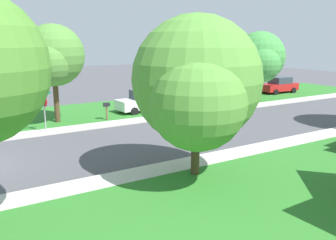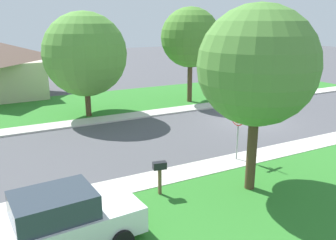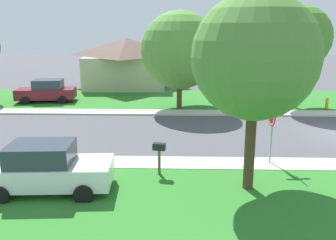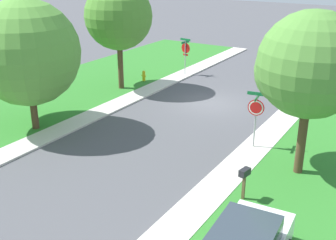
{
  "view_description": "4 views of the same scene",
  "coord_description": "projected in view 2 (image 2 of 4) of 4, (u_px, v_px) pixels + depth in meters",
  "views": [
    {
      "loc": [
        17.63,
        0.09,
        5.64
      ],
      "look_at": [
        1.47,
        9.92,
        1.4
      ],
      "focal_mm": 38.33,
      "sensor_mm": 36.0,
      "label": 1
    },
    {
      "loc": [
        -16.32,
        14.53,
        6.14
      ],
      "look_at": [
        -1.52,
        6.65,
        1.4
      ],
      "focal_mm": 38.04,
      "sensor_mm": 36.0,
      "label": 2
    },
    {
      "loc": [
        -19.03,
        8.61,
        5.55
      ],
      "look_at": [
        -2.68,
        9.09,
        1.4
      ],
      "focal_mm": 39.11,
      "sensor_mm": 36.0,
      "label": 3
    },
    {
      "loc": [
        -10.65,
        22.3,
        8.51
      ],
      "look_at": [
        -1.12,
        6.84,
        1.4
      ],
      "focal_mm": 45.18,
      "sensor_mm": 36.0,
      "label": 4
    }
  ],
  "objects": [
    {
      "name": "lawn_east",
      "position": [
        26.0,
        111.0,
        24.66
      ],
      "size": [
        8.0,
        56.0,
        0.08
      ],
      "primitive_type": "cube",
      "color": "#2D7528",
      "rests_on": "ground"
    },
    {
      "name": "tree_across_left",
      "position": [
        256.0,
        69.0,
        12.37
      ],
      "size": [
        4.46,
        4.15,
        6.71
      ],
      "color": "#4C3823",
      "rests_on": "ground"
    },
    {
      "name": "mailbox",
      "position": [
        160.0,
        170.0,
        12.59
      ],
      "size": [
        0.32,
        0.52,
        1.31
      ],
      "color": "brown",
      "rests_on": "ground"
    },
    {
      "name": "sidewalk_west",
      "position": [
        78.0,
        197.0,
        12.67
      ],
      "size": [
        1.4,
        56.0,
        0.1
      ],
      "primitive_type": "cube",
      "color": "beige",
      "rests_on": "ground"
    },
    {
      "name": "stop_sign_far_corner",
      "position": [
        238.0,
        121.0,
        15.52
      ],
      "size": [
        0.91,
        0.91,
        2.77
      ],
      "color": "#9E9EA3",
      "rests_on": "ground"
    },
    {
      "name": "sidewalk_east",
      "position": [
        37.0,
        128.0,
        20.66
      ],
      "size": [
        1.4,
        56.0,
        0.1
      ],
      "primitive_type": "cube",
      "color": "beige",
      "rests_on": "ground"
    },
    {
      "name": "fire_hydrant",
      "position": [
        216.0,
        95.0,
        28.01
      ],
      "size": [
        0.38,
        0.22,
        0.83
      ],
      "color": "gold",
      "rests_on": "ground"
    },
    {
      "name": "tree_across_right",
      "position": [
        87.0,
        56.0,
        22.56
      ],
      "size": [
        5.64,
        5.25,
        6.69
      ],
      "color": "#4C3823",
      "rests_on": "ground"
    },
    {
      "name": "ground_plane",
      "position": [
        251.0,
        122.0,
        22.1
      ],
      "size": [
        120.0,
        120.0,
        0.0
      ],
      "primitive_type": "plane",
      "color": "#4C4C51"
    },
    {
      "name": "stop_sign_near_corner",
      "position": [
        262.0,
        76.0,
        27.73
      ],
      "size": [
        0.91,
        0.91,
        2.77
      ],
      "color": "#9E9EA3",
      "rests_on": "ground"
    },
    {
      "name": "tree_sidewalk_near",
      "position": [
        191.0,
        39.0,
        26.4
      ],
      "size": [
        4.7,
        4.37,
        7.07
      ],
      "color": "#4C3823",
      "rests_on": "ground"
    },
    {
      "name": "car_white_behind_trees",
      "position": [
        61.0,
        222.0,
        9.61
      ],
      "size": [
        2.25,
        4.41,
        1.76
      ],
      "color": "white",
      "rests_on": "ground"
    }
  ]
}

